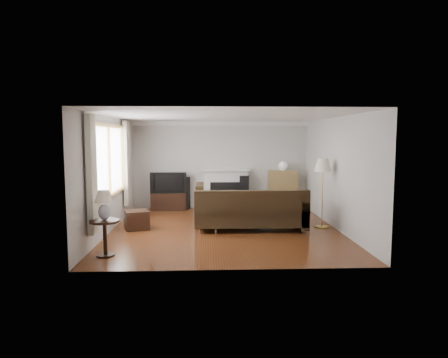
{
  "coord_description": "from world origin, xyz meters",
  "views": [
    {
      "loc": [
        -0.38,
        -8.74,
        2.04
      ],
      "look_at": [
        0.0,
        0.3,
        1.1
      ],
      "focal_mm": 32.0,
      "sensor_mm": 36.0,
      "label": 1
    }
  ],
  "objects_px": {
    "tv_stand": "(169,201)",
    "floor_lamp": "(322,193)",
    "sectional_sofa": "(250,210)",
    "coffee_table": "(240,209)",
    "side_table": "(105,238)",
    "bookshelf": "(283,190)"
  },
  "relations": [
    {
      "from": "tv_stand",
      "to": "sectional_sofa",
      "type": "height_order",
      "value": "sectional_sofa"
    },
    {
      "from": "tv_stand",
      "to": "floor_lamp",
      "type": "distance_m",
      "value": 4.44
    },
    {
      "from": "sectional_sofa",
      "to": "floor_lamp",
      "type": "bearing_deg",
      "value": 3.5
    },
    {
      "from": "sectional_sofa",
      "to": "tv_stand",
      "type": "bearing_deg",
      "value": 129.07
    },
    {
      "from": "tv_stand",
      "to": "sectional_sofa",
      "type": "relative_size",
      "value": 0.37
    },
    {
      "from": "floor_lamp",
      "to": "sectional_sofa",
      "type": "bearing_deg",
      "value": -176.5
    },
    {
      "from": "coffee_table",
      "to": "floor_lamp",
      "type": "distance_m",
      "value": 2.3
    },
    {
      "from": "tv_stand",
      "to": "bookshelf",
      "type": "distance_m",
      "value": 3.26
    },
    {
      "from": "floor_lamp",
      "to": "side_table",
      "type": "height_order",
      "value": "floor_lamp"
    },
    {
      "from": "bookshelf",
      "to": "sectional_sofa",
      "type": "distance_m",
      "value": 2.82
    },
    {
      "from": "sectional_sofa",
      "to": "side_table",
      "type": "bearing_deg",
      "value": -144.9
    },
    {
      "from": "coffee_table",
      "to": "side_table",
      "type": "bearing_deg",
      "value": -132.26
    },
    {
      "from": "sectional_sofa",
      "to": "coffee_table",
      "type": "height_order",
      "value": "sectional_sofa"
    },
    {
      "from": "bookshelf",
      "to": "side_table",
      "type": "xyz_separation_m",
      "value": [
        -3.93,
        -4.46,
        -0.24
      ]
    },
    {
      "from": "side_table",
      "to": "coffee_table",
      "type": "bearing_deg",
      "value": 52.25
    },
    {
      "from": "sectional_sofa",
      "to": "coffee_table",
      "type": "relative_size",
      "value": 2.54
    },
    {
      "from": "bookshelf",
      "to": "coffee_table",
      "type": "bearing_deg",
      "value": -140.43
    },
    {
      "from": "side_table",
      "to": "bookshelf",
      "type": "bearing_deg",
      "value": 48.62
    },
    {
      "from": "tv_stand",
      "to": "floor_lamp",
      "type": "bearing_deg",
      "value": -33.2
    },
    {
      "from": "tv_stand",
      "to": "bookshelf",
      "type": "height_order",
      "value": "bookshelf"
    },
    {
      "from": "bookshelf",
      "to": "sectional_sofa",
      "type": "relative_size",
      "value": 0.41
    },
    {
      "from": "sectional_sofa",
      "to": "side_table",
      "type": "xyz_separation_m",
      "value": [
        -2.72,
        -1.91,
        -0.12
      ]
    }
  ]
}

